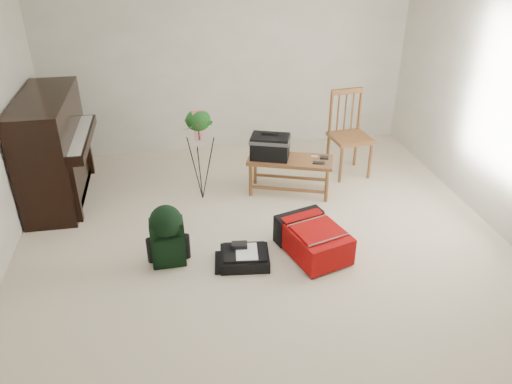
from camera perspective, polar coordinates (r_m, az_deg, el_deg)
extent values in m
cube|color=beige|center=(5.01, 1.30, -7.22)|extent=(5.00, 5.50, 0.01)
cube|color=white|center=(6.97, -3.18, 14.76)|extent=(5.00, 0.04, 2.50)
cube|color=black|center=(6.19, -22.26, 4.56)|extent=(0.55, 1.50, 1.25)
cube|color=black|center=(6.09, -19.69, 5.75)|extent=(0.28, 1.30, 0.10)
cube|color=white|center=(6.07, -19.77, 6.18)|extent=(0.22, 1.20, 0.02)
cube|color=black|center=(6.41, -20.88, -0.06)|extent=(0.45, 1.30, 0.10)
cube|color=brown|center=(5.93, 3.94, 3.65)|extent=(1.07, 0.71, 0.04)
cylinder|color=brown|center=(5.81, -0.08, 0.65)|extent=(0.04, 0.04, 0.41)
cylinder|color=brown|center=(6.08, -0.61, 2.06)|extent=(0.04, 0.04, 0.41)
cylinder|color=brown|center=(6.01, 8.39, 1.36)|extent=(0.04, 0.04, 0.41)
cylinder|color=brown|center=(6.28, 7.51, 2.70)|extent=(0.04, 0.04, 0.41)
cube|color=brown|center=(6.46, 10.73, 6.11)|extent=(0.52, 0.52, 0.04)
cylinder|color=brown|center=(6.33, 9.41, 3.12)|extent=(0.04, 0.04, 0.48)
cylinder|color=brown|center=(6.67, 8.32, 4.61)|extent=(0.04, 0.04, 0.48)
cylinder|color=brown|center=(6.47, 12.79, 3.36)|extent=(0.04, 0.04, 0.48)
cylinder|color=brown|center=(6.80, 11.56, 4.82)|extent=(0.04, 0.04, 0.48)
cube|color=brown|center=(6.45, 10.57, 11.28)|extent=(0.43, 0.09, 0.07)
cylinder|color=brown|center=(6.47, 8.66, 8.98)|extent=(0.04, 0.04, 0.58)
cylinder|color=brown|center=(6.61, 12.02, 9.10)|extent=(0.04, 0.04, 0.58)
cube|color=#B00B07|center=(4.98, 6.56, -5.44)|extent=(0.68, 0.84, 0.28)
cube|color=black|center=(5.20, 5.71, -3.73)|extent=(0.54, 0.31, 0.30)
cube|color=#B00B07|center=(4.86, 6.83, -4.32)|extent=(0.54, 0.52, 0.02)
cube|color=silver|center=(4.69, 7.55, -5.64)|extent=(0.44, 0.14, 0.01)
cube|color=black|center=(4.88, -1.30, -7.58)|extent=(0.51, 0.43, 0.11)
cube|color=black|center=(4.84, -1.31, -6.92)|extent=(0.45, 0.36, 0.03)
cube|color=white|center=(4.81, -1.06, -6.80)|extent=(0.24, 0.30, 0.01)
cube|color=black|center=(4.85, -1.97, -6.14)|extent=(0.16, 0.11, 0.05)
cube|color=black|center=(4.85, -10.03, -5.69)|extent=(0.32, 0.20, 0.48)
cube|color=black|center=(4.77, -9.96, -6.74)|extent=(0.26, 0.06, 0.28)
sphere|color=black|center=(4.72, -10.27, -3.30)|extent=(0.31, 0.31, 0.31)
cube|color=black|center=(4.94, -10.91, -5.12)|extent=(0.04, 0.03, 0.42)
cube|color=black|center=(4.94, -9.19, -4.97)|extent=(0.04, 0.03, 0.42)
cylinder|color=black|center=(5.62, -6.58, 7.30)|extent=(0.01, 0.01, 0.30)
ellipsoid|color=#19531A|center=(5.59, -6.63, 8.15)|extent=(0.28, 0.20, 0.26)
cube|color=red|center=(5.54, -6.67, 8.95)|extent=(0.15, 0.08, 0.08)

